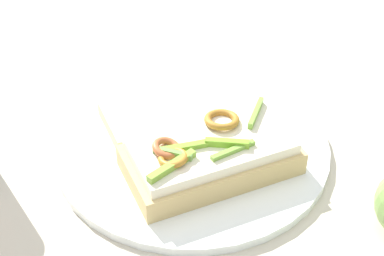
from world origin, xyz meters
The scene contains 4 objects.
ground_plane centered at (0.00, 0.00, 0.00)m, with size 2.00×2.00×0.00m, color beige.
plate centered at (0.00, 0.00, 0.01)m, with size 0.32×0.32×0.01m, color white.
sandwich centered at (0.02, 0.05, 0.03)m, with size 0.21×0.17×0.05m.
bread_slice_side centered at (-0.02, -0.05, 0.02)m, with size 0.17×0.08×0.02m, color beige.
Camera 1 is at (0.39, 0.34, 0.45)m, focal length 54.64 mm.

